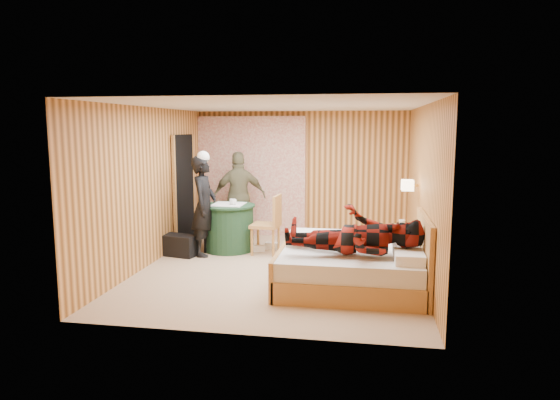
% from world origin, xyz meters
% --- Properties ---
extents(floor, '(4.20, 5.00, 0.01)m').
position_xyz_m(floor, '(0.00, 0.00, 0.00)').
color(floor, tan).
rests_on(floor, ground).
extents(ceiling, '(4.20, 5.00, 0.01)m').
position_xyz_m(ceiling, '(0.00, 0.00, 2.50)').
color(ceiling, silver).
rests_on(ceiling, wall_back).
extents(wall_back, '(4.20, 0.02, 2.50)m').
position_xyz_m(wall_back, '(0.00, 2.50, 1.25)').
color(wall_back, '#E5A058').
rests_on(wall_back, floor).
extents(wall_left, '(0.02, 5.00, 2.50)m').
position_xyz_m(wall_left, '(-2.10, 0.00, 1.25)').
color(wall_left, '#E5A058').
rests_on(wall_left, floor).
extents(wall_right, '(0.02, 5.00, 2.50)m').
position_xyz_m(wall_right, '(2.10, 0.00, 1.25)').
color(wall_right, '#E5A058').
rests_on(wall_right, floor).
extents(curtain, '(2.20, 0.08, 2.40)m').
position_xyz_m(curtain, '(-1.00, 2.43, 1.20)').
color(curtain, white).
rests_on(curtain, floor).
extents(doorway, '(0.06, 0.90, 2.05)m').
position_xyz_m(doorway, '(-2.06, 1.40, 1.02)').
color(doorway, black).
rests_on(doorway, floor).
extents(wall_lamp, '(0.26, 0.24, 0.16)m').
position_xyz_m(wall_lamp, '(1.92, 0.45, 1.30)').
color(wall_lamp, gold).
rests_on(wall_lamp, wall_right).
extents(bed, '(1.96, 1.51, 1.04)m').
position_xyz_m(bed, '(1.13, -0.79, 0.30)').
color(bed, tan).
rests_on(bed, floor).
extents(nightstand, '(0.46, 0.62, 0.60)m').
position_xyz_m(nightstand, '(1.88, 0.65, 0.31)').
color(nightstand, tan).
rests_on(nightstand, floor).
extents(round_table, '(0.94, 0.94, 0.84)m').
position_xyz_m(round_table, '(-1.10, 1.05, 0.42)').
color(round_table, '#204628').
rests_on(round_table, floor).
extents(chair_far, '(0.46, 0.46, 0.93)m').
position_xyz_m(chair_far, '(-1.11, 1.79, 0.54)').
color(chair_far, tan).
rests_on(chair_far, floor).
extents(chair_near, '(0.50, 0.50, 1.04)m').
position_xyz_m(chair_near, '(-0.32, 0.90, 0.60)').
color(chair_near, tan).
rests_on(chair_near, floor).
extents(duffel_bag, '(0.69, 0.46, 0.36)m').
position_xyz_m(duffel_bag, '(-1.85, 0.54, 0.18)').
color(duffel_bag, black).
rests_on(duffel_bag, floor).
extents(sneaker_left, '(0.28, 0.13, 0.12)m').
position_xyz_m(sneaker_left, '(-0.34, 1.25, 0.06)').
color(sneaker_left, white).
rests_on(sneaker_left, floor).
extents(sneaker_right, '(0.26, 0.14, 0.11)m').
position_xyz_m(sneaker_right, '(-0.57, 1.04, 0.05)').
color(sneaker_right, white).
rests_on(sneaker_right, floor).
extents(woman_standing, '(0.41, 0.63, 1.71)m').
position_xyz_m(woman_standing, '(-1.42, 0.65, 0.86)').
color(woman_standing, black).
rests_on(woman_standing, floor).
extents(man_at_table, '(1.09, 0.73, 1.72)m').
position_xyz_m(man_at_table, '(-1.10, 1.84, 0.86)').
color(man_at_table, '#686445').
rests_on(man_at_table, floor).
extents(man_on_bed, '(0.86, 0.67, 1.77)m').
position_xyz_m(man_on_bed, '(1.15, -1.02, 0.95)').
color(man_on_bed, maroon).
rests_on(man_on_bed, bed).
extents(book_lower, '(0.20, 0.25, 0.02)m').
position_xyz_m(book_lower, '(1.88, 0.60, 0.61)').
color(book_lower, white).
rests_on(book_lower, nightstand).
extents(book_upper, '(0.27, 0.28, 0.02)m').
position_xyz_m(book_upper, '(1.88, 0.60, 0.63)').
color(book_upper, white).
rests_on(book_upper, nightstand).
extents(cup_nightstand, '(0.13, 0.13, 0.09)m').
position_xyz_m(cup_nightstand, '(1.88, 0.78, 0.65)').
color(cup_nightstand, white).
rests_on(cup_nightstand, nightstand).
extents(cup_table, '(0.15, 0.15, 0.10)m').
position_xyz_m(cup_table, '(-1.00, 1.00, 0.89)').
color(cup_table, white).
rests_on(cup_table, round_table).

